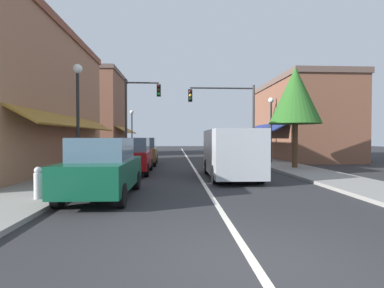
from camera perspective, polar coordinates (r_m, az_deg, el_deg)
ground_plane at (r=22.13m, az=-0.44°, el=-3.37°), size 80.00×80.00×0.00m
sidewalk_left at (r=22.52m, az=-14.57°, el=-3.18°), size 2.60×56.00×0.12m
sidewalk_right at (r=23.06m, az=13.36°, el=-3.07°), size 2.60×56.00×0.12m
lane_center_stripe at (r=22.13m, az=-0.44°, el=-3.37°), size 0.14×52.00×0.01m
storefront_left_block at (r=17.97m, az=-29.55°, el=7.66°), size 5.67×14.20×7.68m
storefront_right_block at (r=26.24m, az=20.20°, el=4.32°), size 6.40×10.20×6.44m
storefront_far_left at (r=33.17m, az=-17.85°, el=5.53°), size 6.48×8.20×8.59m
parked_car_nearest_left at (r=9.24m, az=-16.64°, el=-4.41°), size 1.83×4.12×1.77m
parked_car_second_left at (r=15.02m, az=-11.28°, el=-2.22°), size 1.82×4.12×1.77m
parked_car_third_left at (r=19.76m, az=-9.30°, el=-1.39°), size 1.87×4.15×1.77m
van_in_lane at (r=13.16m, az=7.42°, el=-1.53°), size 2.05×5.20×2.12m
traffic_signal_mast_arm at (r=22.54m, az=7.47°, el=6.63°), size 5.01×0.50×5.71m
traffic_signal_left_corner at (r=23.11m, az=-10.52°, el=6.79°), size 2.73×0.50×6.19m
street_lamp_left_near at (r=12.49m, az=-20.99°, el=7.37°), size 0.36×0.36×4.63m
street_lamp_right_mid at (r=20.20m, az=14.87°, el=4.65°), size 0.36×0.36×4.39m
street_lamp_left_far at (r=28.44m, az=-11.42°, el=3.61°), size 0.36×0.36×4.34m
tree_right_near at (r=17.68m, az=19.13°, el=8.68°), size 2.86×2.86×5.69m
fire_hydrant at (r=9.15m, az=-27.33°, el=-6.62°), size 0.22×0.22×0.87m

